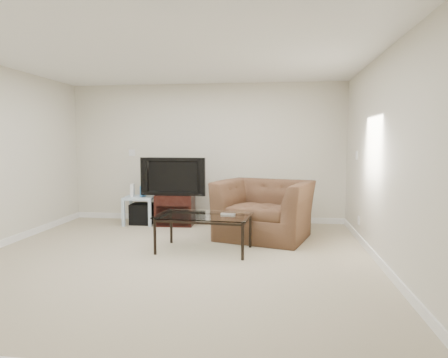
# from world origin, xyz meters

# --- Properties ---
(floor) EXTENTS (5.00, 5.00, 0.00)m
(floor) POSITION_xyz_m (0.00, 0.00, 0.00)
(floor) COLOR tan
(floor) RESTS_ON ground
(ceiling) EXTENTS (5.00, 5.00, 0.00)m
(ceiling) POSITION_xyz_m (0.00, 0.00, 2.50)
(ceiling) COLOR white
(ceiling) RESTS_ON ground
(wall_back) EXTENTS (5.00, 0.02, 2.50)m
(wall_back) POSITION_xyz_m (0.00, 2.50, 1.25)
(wall_back) COLOR silver
(wall_back) RESTS_ON ground
(wall_right) EXTENTS (0.02, 5.00, 2.50)m
(wall_right) POSITION_xyz_m (2.50, 0.00, 1.25)
(wall_right) COLOR silver
(wall_right) RESTS_ON ground
(plate_back) EXTENTS (0.12, 0.02, 0.12)m
(plate_back) POSITION_xyz_m (-1.40, 2.49, 1.25)
(plate_back) COLOR white
(plate_back) RESTS_ON wall_back
(plate_right_switch) EXTENTS (0.02, 0.09, 0.13)m
(plate_right_switch) POSITION_xyz_m (2.49, 1.60, 1.25)
(plate_right_switch) COLOR white
(plate_right_switch) RESTS_ON wall_right
(plate_right_outlet) EXTENTS (0.02, 0.08, 0.12)m
(plate_right_outlet) POSITION_xyz_m (2.49, 1.30, 0.30)
(plate_right_outlet) COLOR white
(plate_right_outlet) RESTS_ON wall_right
(tv_stand) EXTENTS (0.66, 0.47, 0.54)m
(tv_stand) POSITION_xyz_m (-0.47, 2.05, 0.27)
(tv_stand) COLOR black
(tv_stand) RESTS_ON floor
(dvd_player) EXTENTS (0.37, 0.27, 0.05)m
(dvd_player) POSITION_xyz_m (-0.47, 2.01, 0.45)
(dvd_player) COLOR black
(dvd_player) RESTS_ON tv_stand
(television) EXTENTS (1.06, 0.24, 0.65)m
(television) POSITION_xyz_m (-0.47, 2.02, 0.86)
(television) COLOR black
(television) RESTS_ON tv_stand
(side_table) EXTENTS (0.55, 0.55, 0.49)m
(side_table) POSITION_xyz_m (-1.11, 2.05, 0.25)
(side_table) COLOR #A8BECB
(side_table) RESTS_ON floor
(subwoofer) EXTENTS (0.38, 0.38, 0.37)m
(subwoofer) POSITION_xyz_m (-1.08, 2.07, 0.17)
(subwoofer) COLOR black
(subwoofer) RESTS_ON floor
(game_console) EXTENTS (0.08, 0.17, 0.23)m
(game_console) POSITION_xyz_m (-1.23, 2.02, 0.61)
(game_console) COLOR white
(game_console) RESTS_ON side_table
(game_case) EXTENTS (0.06, 0.15, 0.19)m
(game_case) POSITION_xyz_m (-1.05, 2.03, 0.59)
(game_case) COLOR #337FCC
(game_case) RESTS_ON side_table
(recliner) EXTENTS (1.53, 1.21, 1.17)m
(recliner) POSITION_xyz_m (1.10, 1.32, 0.58)
(recliner) COLOR #4C2F1F
(recliner) RESTS_ON floor
(coffee_table) EXTENTS (1.29, 0.81, 0.48)m
(coffee_table) POSITION_xyz_m (0.33, 0.46, 0.24)
(coffee_table) COLOR black
(coffee_table) RESTS_ON floor
(remote) EXTENTS (0.20, 0.09, 0.02)m
(remote) POSITION_xyz_m (0.64, 0.51, 0.50)
(remote) COLOR #B2B2B7
(remote) RESTS_ON coffee_table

